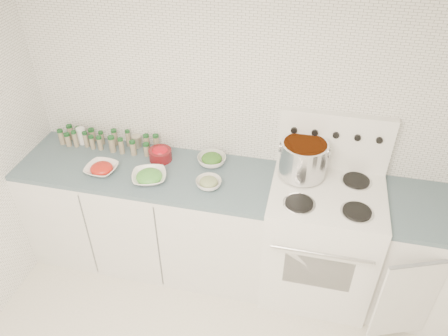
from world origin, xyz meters
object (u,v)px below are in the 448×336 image
at_px(bowl_snowpea, 149,177).
at_px(stove, 320,237).
at_px(stock_pot, 304,157).
at_px(bowl_tomato, 102,169).

bearing_deg(bowl_snowpea, stove, 5.47).
distance_m(stock_pot, bowl_snowpea, 1.07).
bearing_deg(stove, bowl_snowpea, -174.53).
distance_m(bowl_tomato, bowl_snowpea, 0.37).
distance_m(stove, bowl_tomato, 1.64).
bearing_deg(bowl_snowpea, stock_pot, 14.23).
relative_size(stock_pot, bowl_snowpea, 1.14).
xyz_separation_m(stock_pot, bowl_tomato, (-1.39, -0.25, -0.15)).
relative_size(bowl_tomato, bowl_snowpea, 0.79).
height_order(stock_pot, bowl_tomato, stock_pot).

